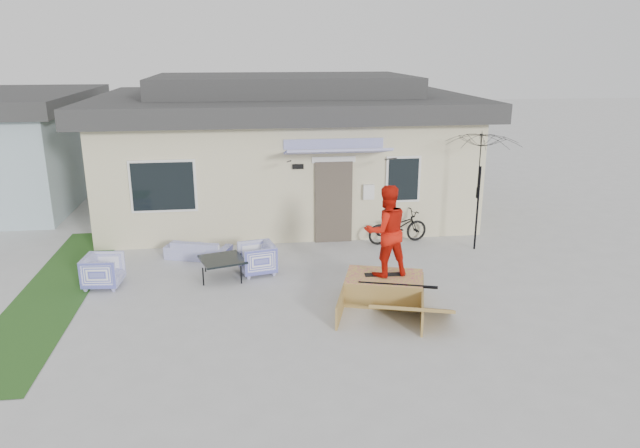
{
  "coord_description": "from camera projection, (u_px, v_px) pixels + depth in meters",
  "views": [
    {
      "loc": [
        -1.23,
        -9.81,
        4.85
      ],
      "look_at": [
        0.3,
        1.8,
        1.3
      ],
      "focal_mm": 32.88,
      "sensor_mm": 36.0,
      "label": 1
    }
  ],
  "objects": [
    {
      "name": "armchair_right",
      "position": [
        257.0,
        257.0,
        12.99
      ],
      "size": [
        0.83,
        0.87,
        0.76
      ],
      "primitive_type": "imported",
      "rotation": [
        0.0,
        0.0,
        -1.35
      ],
      "color": "#494EBA",
      "rests_on": "ground"
    },
    {
      "name": "ground",
      "position": [
        317.0,
        319.0,
        10.87
      ],
      "size": [
        90.0,
        90.0,
        0.0
      ],
      "primitive_type": "plane",
      "color": "#B0B0B0",
      "rests_on": "ground"
    },
    {
      "name": "skater",
      "position": [
        386.0,
        229.0,
        11.35
      ],
      "size": [
        0.99,
        0.83,
        1.81
      ],
      "primitive_type": "imported",
      "rotation": [
        0.0,
        0.0,
        3.31
      ],
      "color": "red",
      "rests_on": "skateboard"
    },
    {
      "name": "grass_strip",
      "position": [
        56.0,
        291.0,
        12.11
      ],
      "size": [
        1.4,
        8.0,
        0.01
      ],
      "primitive_type": "cube",
      "color": "#224A1B",
      "rests_on": "ground"
    },
    {
      "name": "house",
      "position": [
        284.0,
        146.0,
        17.89
      ],
      "size": [
        10.8,
        8.49,
        4.1
      ],
      "color": "beige",
      "rests_on": "ground"
    },
    {
      "name": "bicycle",
      "position": [
        398.0,
        223.0,
        14.99
      ],
      "size": [
        1.7,
        0.86,
        1.04
      ],
      "primitive_type": "imported",
      "rotation": [
        0.0,
        0.0,
        1.76
      ],
      "color": "black",
      "rests_on": "ground"
    },
    {
      "name": "loveseat",
      "position": [
        198.0,
        246.0,
        13.95
      ],
      "size": [
        1.6,
        0.91,
        0.6
      ],
      "primitive_type": "imported",
      "rotation": [
        0.0,
        0.0,
        2.82
      ],
      "color": "#494EBA",
      "rests_on": "ground"
    },
    {
      "name": "patio_umbrella",
      "position": [
        480.0,
        181.0,
        14.15
      ],
      "size": [
        2.31,
        2.23,
        2.2
      ],
      "color": "black",
      "rests_on": "ground"
    },
    {
      "name": "skateboard",
      "position": [
        385.0,
        274.0,
        11.62
      ],
      "size": [
        0.8,
        0.25,
        0.05
      ],
      "primitive_type": "cube",
      "rotation": [
        0.0,
        0.0,
        -0.07
      ],
      "color": "black",
      "rests_on": "skate_ramp"
    },
    {
      "name": "skate_ramp",
      "position": [
        384.0,
        288.0,
        11.65
      ],
      "size": [
        2.02,
        2.35,
        0.5
      ],
      "primitive_type": null,
      "rotation": [
        0.0,
        0.0,
        -0.3
      ],
      "color": "olive",
      "rests_on": "ground"
    },
    {
      "name": "coffee_table",
      "position": [
        223.0,
        268.0,
        12.78
      ],
      "size": [
        1.11,
        1.11,
        0.44
      ],
      "primitive_type": "cube",
      "rotation": [
        0.0,
        0.0,
        0.3
      ],
      "color": "black",
      "rests_on": "ground"
    },
    {
      "name": "armchair_left",
      "position": [
        103.0,
        269.0,
        12.26
      ],
      "size": [
        0.75,
        0.8,
        0.76
      ],
      "primitive_type": "imported",
      "rotation": [
        0.0,
        0.0,
        1.48
      ],
      "color": "#494EBA",
      "rests_on": "ground"
    }
  ]
}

